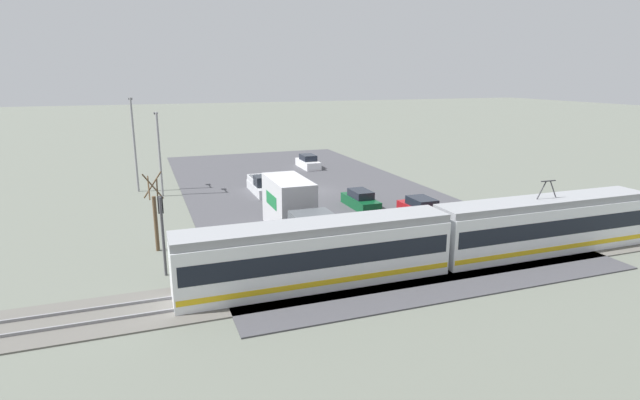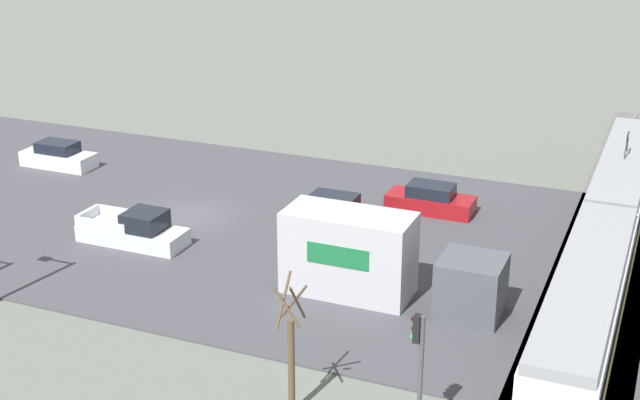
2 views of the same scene
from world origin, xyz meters
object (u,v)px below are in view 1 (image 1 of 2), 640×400
Objects in this scene: sedan_car_0 at (361,200)px; traffic_light_pole at (162,224)px; street_lamp_near_crossing at (134,139)px; light_rail_tram at (440,239)px; sedan_car_1 at (421,209)px; box_truck at (294,210)px; pickup_truck at (263,186)px; street_lamp_mid_block at (159,148)px; street_tree at (155,216)px; sedan_car_2 at (308,162)px.

traffic_light_pole is at bearing 29.96° from sedan_car_0.
traffic_light_pole is 22.89m from street_lamp_near_crossing.
light_rail_tram is 6.44× the size of sedan_car_1.
box_truck is 2.04× the size of sedan_car_1.
pickup_truck is at bearing -93.93° from box_truck.
traffic_light_pole is 0.59× the size of street_lamp_mid_block.
street_lamp_near_crossing is at bearing -60.69° from box_truck.
box_truck is (6.15, -8.77, 0.04)m from light_rail_tram.
box_truck is at bearing 3.63° from sedan_car_1.
street_lamp_near_crossing reaches higher than traffic_light_pole.
street_tree is 0.66× the size of street_lamp_mid_block.
sedan_car_2 is at bearing -163.48° from street_lamp_near_crossing.
street_tree is 18.64m from street_lamp_near_crossing.
street_lamp_near_crossing reaches higher than pickup_truck.
light_rail_tram is 32.93m from sedan_car_2.
light_rail_tram is at bearing -95.22° from sedan_car_2.
street_lamp_near_crossing is at bearing -37.05° from sedan_car_0.
light_rail_tram is 22.36m from pickup_truck.
street_tree is at bearing -86.84° from traffic_light_pole.
sedan_car_2 is at bearing -95.26° from sedan_car_0.
street_lamp_near_crossing is (19.39, 5.75, 4.37)m from sedan_car_2.
sedan_car_0 is (-1.23, -13.71, -1.06)m from light_rail_tram.
sedan_car_2 is 0.60× the size of street_lamp_mid_block.
street_lamp_mid_block is (9.03, -2.51, 3.73)m from pickup_truck.
street_lamp_mid_block is (-0.85, -19.96, 1.49)m from traffic_light_pole.
sedan_car_1 is 1.03× the size of traffic_light_pole.
pickup_truck is 13.80m from sedan_car_2.
pickup_truck reaches higher than sedan_car_0.
traffic_light_pole is (9.88, 17.45, 2.24)m from pickup_truck.
sedan_car_0 is 0.52× the size of street_lamp_near_crossing.
sedan_car_1 is at bearing -115.78° from light_rail_tram.
light_rail_tram reaches higher than sedan_car_0.
pickup_truck is at bearing 154.50° from street_lamp_near_crossing.
traffic_light_pole is at bearing 26.61° from box_truck.
traffic_light_pole is at bearing 14.74° from sedan_car_1.
pickup_truck is at bearing -127.70° from street_tree.
street_lamp_near_crossing is at bearing -86.86° from street_tree.
street_lamp_near_crossing is 1.16× the size of street_lamp_mid_block.
sedan_car_0 is at bearing 145.89° from street_lamp_mid_block.
street_lamp_near_crossing is (11.13, -5.31, 4.36)m from pickup_truck.
box_truck is 10.79m from sedan_car_1.
sedan_car_2 reaches higher than sedan_car_0.
pickup_truck is 20.17m from traffic_light_pole.
sedan_car_0 is at bearing -51.95° from sedan_car_1.
sedan_car_0 is 5.40m from sedan_car_1.
traffic_light_pole is at bearing 60.47° from pickup_truck.
traffic_light_pole is at bearing 93.16° from street_tree.
pickup_truck is at bearing -126.73° from sedan_car_2.
street_lamp_mid_block reaches higher than sedan_car_1.
light_rail_tram reaches higher than box_truck.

